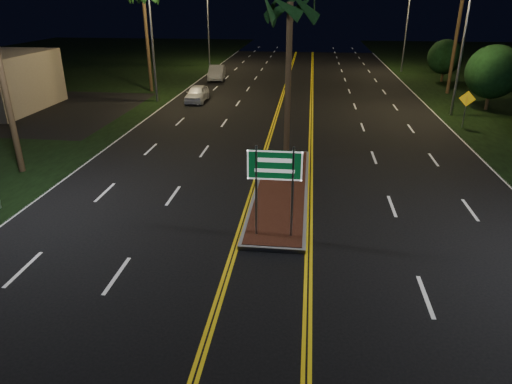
# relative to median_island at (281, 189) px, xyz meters

# --- Properties ---
(ground) EXTENTS (120.00, 120.00, 0.00)m
(ground) POSITION_rel_median_island_xyz_m (0.00, -7.00, -0.08)
(ground) COLOR black
(ground) RESTS_ON ground
(median_island) EXTENTS (2.25, 10.25, 0.17)m
(median_island) POSITION_rel_median_island_xyz_m (0.00, 0.00, 0.00)
(median_island) COLOR gray
(median_island) RESTS_ON ground
(highway_sign) EXTENTS (1.80, 0.08, 3.20)m
(highway_sign) POSITION_rel_median_island_xyz_m (0.00, -4.20, 2.32)
(highway_sign) COLOR gray
(highway_sign) RESTS_ON ground
(streetlight_left_mid) EXTENTS (1.91, 0.44, 9.00)m
(streetlight_left_mid) POSITION_rel_median_island_xyz_m (-10.61, 17.00, 5.57)
(streetlight_left_mid) COLOR gray
(streetlight_left_mid) RESTS_ON ground
(streetlight_left_far) EXTENTS (1.91, 0.44, 9.00)m
(streetlight_left_far) POSITION_rel_median_island_xyz_m (-10.61, 37.00, 5.57)
(streetlight_left_far) COLOR gray
(streetlight_left_far) RESTS_ON ground
(streetlight_right_mid) EXTENTS (1.91, 0.44, 9.00)m
(streetlight_right_mid) POSITION_rel_median_island_xyz_m (10.61, 15.00, 5.57)
(streetlight_right_mid) COLOR gray
(streetlight_right_mid) RESTS_ON ground
(streetlight_right_far) EXTENTS (1.91, 0.44, 9.00)m
(streetlight_right_far) POSITION_rel_median_island_xyz_m (10.61, 35.00, 5.57)
(streetlight_right_far) COLOR gray
(streetlight_right_far) RESTS_ON ground
(palm_median) EXTENTS (2.40, 2.40, 8.30)m
(palm_median) POSITION_rel_median_island_xyz_m (0.00, 3.50, 7.19)
(palm_median) COLOR #382819
(palm_median) RESTS_ON ground
(shrub_mid) EXTENTS (3.78, 3.78, 4.62)m
(shrub_mid) POSITION_rel_median_island_xyz_m (14.00, 17.00, 2.64)
(shrub_mid) COLOR #382819
(shrub_mid) RESTS_ON ground
(shrub_far) EXTENTS (3.24, 3.24, 3.96)m
(shrub_far) POSITION_rel_median_island_xyz_m (13.80, 29.00, 2.25)
(shrub_far) COLOR #382819
(shrub_far) RESTS_ON ground
(car_near) EXTENTS (1.94, 4.39, 1.45)m
(car_near) POSITION_rel_median_island_xyz_m (-7.82, 17.34, 0.64)
(car_near) COLOR white
(car_near) RESTS_ON ground
(car_far) EXTENTS (2.52, 4.97, 1.60)m
(car_far) POSITION_rel_median_island_xyz_m (-8.26, 27.61, 0.71)
(car_far) COLOR silver
(car_far) RESTS_ON ground
(warning_sign) EXTENTS (0.93, 0.36, 2.33)m
(warning_sign) POSITION_rel_median_island_xyz_m (10.80, 11.64, 1.42)
(warning_sign) COLOR gray
(warning_sign) RESTS_ON ground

